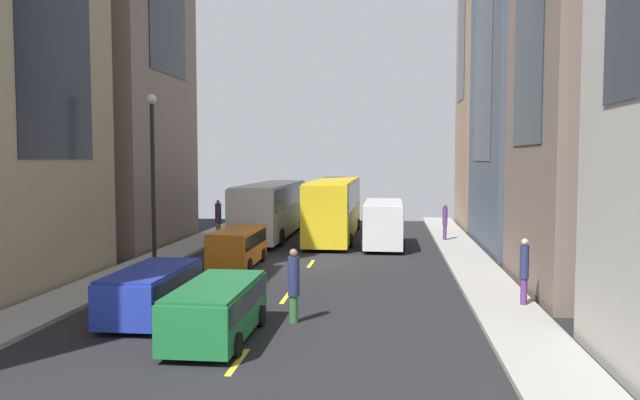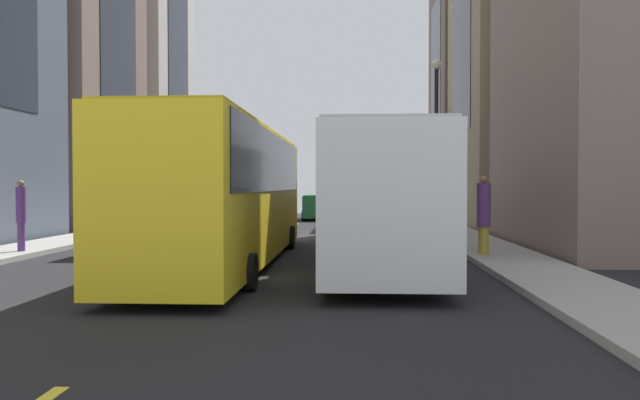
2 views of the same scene
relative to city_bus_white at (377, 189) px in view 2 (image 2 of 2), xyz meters
name	(u,v)px [view 2 (image 2 of 2)]	position (x,y,z in m)	size (l,w,h in m)	color
ground_plane	(281,235)	(3.68, -9.48, -2.01)	(40.94, 40.94, 0.00)	black
sidewalk_west	(456,234)	(-3.70, -9.48, -1.93)	(2.18, 44.00, 0.15)	#9E9B93
sidewalk_east	(110,233)	(11.06, -9.48, -1.93)	(2.18, 44.00, 0.15)	#9E9B93
lane_stripe_0	(312,213)	(3.68, -30.48, -2.00)	(0.16, 2.00, 0.01)	yellow
lane_stripe_1	(306,218)	(3.68, -23.48, -2.00)	(0.16, 2.00, 0.01)	yellow
lane_stripe_2	(296,225)	(3.68, -16.48, -2.00)	(0.16, 2.00, 0.01)	yellow
lane_stripe_3	(281,235)	(3.68, -9.48, -2.00)	(0.16, 2.00, 0.01)	yellow
lane_stripe_4	(255,253)	(3.68, -2.48, -2.00)	(0.16, 2.00, 0.01)	yellow
lane_stripe_5	(201,291)	(3.68, 4.52, -2.00)	(0.16, 2.00, 0.01)	yellow
building_west_0	(483,77)	(-8.13, -25.89, 7.40)	(6.33, 8.07, 18.82)	#7A665B
building_west_1	(542,15)	(-9.07, -15.92, 8.86)	(8.24, 9.37, 21.74)	tan
building_east_0	(111,14)	(16.97, -24.74, 11.69)	(9.32, 8.53, 27.40)	#B7B2A8
city_bus_white	(377,189)	(0.00, 0.00, 0.00)	(2.80, 12.51, 3.35)	silver
streetcar_yellow	(229,185)	(3.93, 0.33, 0.12)	(2.70, 13.35, 3.59)	yellow
delivery_van_white	(165,203)	(6.98, -3.95, -0.50)	(2.25, 5.35, 2.58)	white
car_orange_0	(357,211)	(0.45, -10.49, -1.01)	(1.90, 4.66, 1.70)	orange
car_green_1	(320,205)	(2.66, -21.70, -1.11)	(2.01, 4.61, 1.52)	#1E7238
car_blue_2	(363,206)	(0.03, -19.69, -1.10)	(1.97, 4.58, 1.53)	#2338AD
pedestrian_crossing_mid	(21,213)	(10.53, -1.27, -0.71)	(0.29, 0.29, 2.12)	#593372
pedestrian_waiting_curb	(484,213)	(-3.10, -1.15, -0.69)	(0.39, 0.39, 2.23)	gold
pedestrian_crossing_near	(154,199)	(11.68, -17.27, -0.68)	(0.29, 0.29, 2.17)	#593372
pedestrian_walking_far	(287,201)	(4.47, -19.76, -0.82)	(0.35, 0.35, 2.23)	#336B38
traffic_light_near_corner	(410,156)	(-3.01, -23.36, 1.95)	(0.32, 0.44, 5.44)	black
streetlamp_near	(436,127)	(-3.11, -11.46, 2.74)	(0.44, 0.44, 7.58)	black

